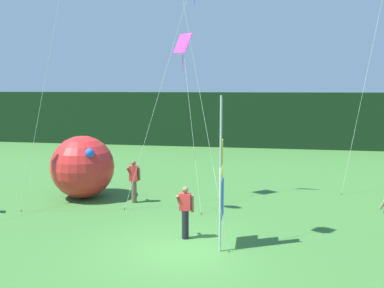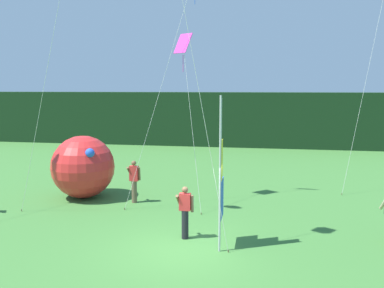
% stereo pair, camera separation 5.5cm
% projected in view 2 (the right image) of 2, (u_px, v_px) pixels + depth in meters
% --- Properties ---
extents(ground_plane, '(120.00, 120.00, 0.00)m').
position_uv_depth(ground_plane, '(183.00, 250.00, 12.07)').
color(ground_plane, '#3D7533').
extents(distant_treeline, '(80.00, 2.40, 4.38)m').
position_uv_depth(distant_treeline, '(235.00, 119.00, 33.31)').
color(distant_treeline, black).
rests_on(distant_treeline, ground).
extents(banner_flag, '(0.06, 1.03, 4.57)m').
position_uv_depth(banner_flag, '(221.00, 176.00, 11.95)').
color(banner_flag, '#B7B7BC').
rests_on(banner_flag, ground).
extents(person_mid_field, '(0.55, 0.48, 1.70)m').
position_uv_depth(person_mid_field, '(185.00, 211.00, 12.85)').
color(person_mid_field, black).
rests_on(person_mid_field, ground).
extents(person_far_left, '(0.55, 0.48, 1.78)m').
position_uv_depth(person_far_left, '(134.00, 180.00, 16.90)').
color(person_far_left, brown).
rests_on(person_far_left, ground).
extents(inflatable_balloon, '(2.72, 2.72, 2.72)m').
position_uv_depth(inflatable_balloon, '(83.00, 167.00, 17.63)').
color(inflatable_balloon, red).
rests_on(inflatable_balloon, ground).
extents(kite_magenta_diamond_3, '(1.52, 2.48, 7.00)m').
position_uv_depth(kite_magenta_diamond_3, '(184.00, 50.00, 16.67)').
color(kite_magenta_diamond_3, brown).
rests_on(kite_magenta_diamond_3, ground).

